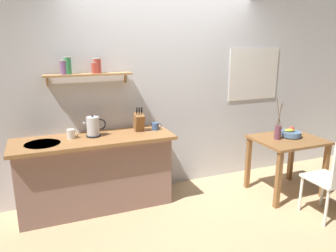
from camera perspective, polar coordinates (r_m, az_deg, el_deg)
The scene contains 12 objects.
ground_plane at distance 4.15m, azimuth 2.64°, elevation -13.49°, with size 14.00×14.00×0.00m, color tan.
back_wall at distance 4.38m, azimuth 1.79°, elevation 6.71°, with size 6.80×0.11×2.70m.
kitchen_counter at distance 3.97m, azimuth -12.64°, elevation -7.99°, with size 1.83×0.63×0.89m.
wall_shelf at distance 3.86m, azimuth -14.46°, elevation 9.48°, with size 1.00×0.20×0.33m.
dining_table at distance 4.47m, azimuth 20.28°, elevation -3.76°, with size 0.84×0.70×0.75m.
dining_chair_near at distance 4.03m, azimuth 27.25°, elevation -7.84°, with size 0.40×0.43×0.96m.
fruit_bowl at distance 4.50m, azimuth 20.91°, elevation -1.21°, with size 0.25×0.25×0.14m.
twig_vase at distance 4.33m, azimuth 18.81°, elevation -0.93°, with size 0.09×0.08×0.55m.
electric_kettle at distance 3.83m, azimuth -13.04°, elevation -0.13°, with size 0.26×0.17×0.26m.
knife_block at distance 3.97m, azimuth -5.16°, elevation 0.77°, with size 0.11×0.18×0.30m.
coffee_mug_by_sink at distance 3.83m, azimuth -16.70°, elevation -1.34°, with size 0.13×0.09×0.11m.
coffee_mug_spare at distance 4.03m, azimuth -2.20°, elevation -0.04°, with size 0.13×0.09×0.09m.
Camera 1 is at (-1.54, -3.32, 1.96)m, focal length 34.53 mm.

